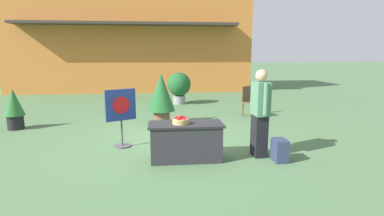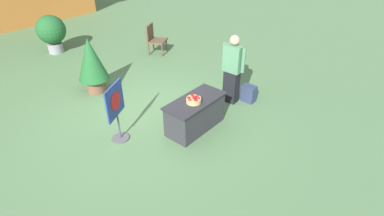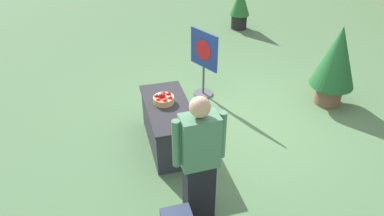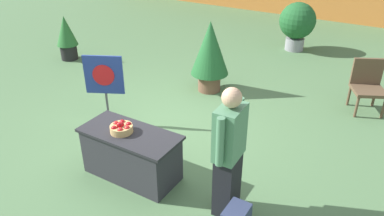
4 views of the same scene
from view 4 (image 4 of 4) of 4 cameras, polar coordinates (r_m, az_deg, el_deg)
The scene contains 9 objects.
ground_plane at distance 6.46m, azimuth -4.27°, elevation -3.28°, with size 120.00×120.00×0.00m, color #4C7047.
display_table at distance 5.28m, azimuth -9.22°, elevation -6.94°, with size 1.39×0.64×0.70m.
apple_basket at distance 5.09m, azimuth -10.71°, elevation -3.00°, with size 0.31×0.31×0.16m.
person_visitor at distance 4.37m, azimuth 5.62°, elevation -6.83°, with size 0.28×0.61×1.69m.
poster_board at distance 6.49m, azimuth -13.10°, elevation 3.20°, with size 0.60×0.36×1.25m.
patio_chair at distance 7.59m, azimuth 25.20°, elevation 3.42°, with size 0.74×0.74×0.96m.
potted_plant_near_right at distance 10.32m, azimuth 15.74°, elevation 12.41°, with size 0.93×0.93×1.25m.
potted_plant_near_left at distance 7.52m, azimuth 2.76°, elevation 8.54°, with size 0.77×0.77×1.46m.
potted_plant_far_left at distance 9.81m, azimuth -18.59°, elevation 10.36°, with size 0.51×0.51×1.09m.
Camera 4 is at (3.26, -4.45, 3.37)m, focal length 35.00 mm.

